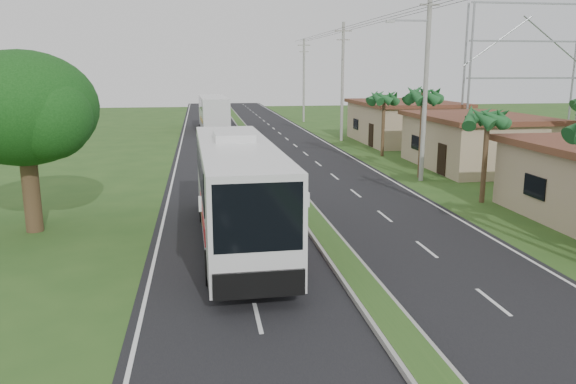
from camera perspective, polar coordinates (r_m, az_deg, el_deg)
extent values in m
plane|color=#2B4F1D|center=(16.63, 9.25, -11.76)|extent=(180.00, 180.00, 0.00)
cube|color=black|center=(35.38, -0.78, 1.40)|extent=(14.00, 160.00, 0.02)
cube|color=gray|center=(35.36, -0.78, 1.54)|extent=(1.20, 160.00, 0.17)
cube|color=#2B4F1D|center=(35.35, -0.78, 1.68)|extent=(0.95, 160.00, 0.02)
cube|color=silver|center=(35.09, -11.67, 1.03)|extent=(0.12, 160.00, 0.01)
cube|color=silver|center=(36.91, 9.58, 1.67)|extent=(0.12, 160.00, 0.01)
cube|color=tan|center=(41.31, 18.47, 4.70)|extent=(7.00, 10.00, 3.35)
cube|color=#55261E|center=(41.13, 18.64, 7.23)|extent=(7.60, 10.60, 0.32)
cube|color=tan|center=(54.04, 11.69, 6.83)|extent=(8.00, 11.00, 3.50)
cube|color=#55261E|center=(53.90, 11.78, 8.85)|extent=(8.60, 11.60, 0.32)
cylinder|color=#473321|center=(30.34, 19.37, 3.24)|extent=(0.26, 0.26, 4.60)
cylinder|color=#473321|center=(36.31, 13.39, 5.65)|extent=(0.26, 0.26, 5.40)
cylinder|color=#473321|center=(44.91, 9.64, 6.66)|extent=(0.26, 0.26, 4.80)
cylinder|color=#473321|center=(25.84, -24.68, 0.64)|extent=(0.70, 0.70, 4.00)
ellipsoid|color=#103A0F|center=(25.44, -25.33, 7.71)|extent=(6.00, 6.00, 4.68)
sphere|color=#103A0F|center=(24.19, -23.17, 7.00)|extent=(3.40, 3.40, 3.40)
cylinder|color=gray|center=(35.05, 13.83, 10.81)|extent=(0.28, 0.28, 12.00)
cube|color=gray|center=(35.23, 14.21, 17.97)|extent=(1.20, 0.10, 0.10)
cube|color=gray|center=(34.71, 12.23, 16.66)|extent=(2.40, 0.10, 0.10)
cylinder|color=gray|center=(54.08, 5.55, 11.01)|extent=(0.28, 0.28, 11.00)
cube|color=gray|center=(54.18, 5.65, 15.99)|extent=(1.60, 0.12, 0.12)
cube|color=gray|center=(54.13, 5.64, 15.14)|extent=(1.20, 0.10, 0.10)
cylinder|color=gray|center=(73.63, 1.62, 11.22)|extent=(0.28, 0.28, 10.50)
cube|color=gray|center=(73.67, 1.64, 14.69)|extent=(1.60, 0.12, 0.12)
cube|color=gray|center=(73.64, 1.63, 14.06)|extent=(1.20, 0.10, 0.10)
cylinder|color=gray|center=(49.05, 17.95, 10.93)|extent=(0.18, 0.18, 12.00)
cylinder|color=gray|center=(49.95, 17.43, 10.98)|extent=(0.18, 0.18, 12.00)
cylinder|color=gray|center=(55.07, 26.97, 10.30)|extent=(0.18, 0.18, 12.00)
cube|color=gray|center=(51.90, 22.73, 10.62)|extent=(10.00, 0.14, 0.14)
cube|color=gray|center=(51.95, 23.01, 13.92)|extent=(10.00, 0.14, 0.14)
cube|color=gray|center=(52.16, 23.30, 17.21)|extent=(10.00, 0.14, 0.14)
cube|color=silver|center=(21.83, -5.19, 0.39)|extent=(3.04, 13.31, 3.48)
cube|color=black|center=(22.34, -5.38, 2.66)|extent=(3.04, 10.66, 1.39)
cube|color=black|center=(15.34, -3.06, -2.60)|extent=(2.49, 0.19, 1.95)
cube|color=#AA0E17|center=(20.71, -4.83, -2.24)|extent=(2.93, 5.80, 0.61)
cube|color=yellow|center=(22.37, -5.21, -1.88)|extent=(2.88, 3.37, 0.28)
cube|color=silver|center=(22.83, -5.57, 5.73)|extent=(1.60, 2.68, 0.31)
cylinder|color=black|center=(18.18, -7.86, -7.62)|extent=(0.38, 1.16, 1.15)
cylinder|color=black|center=(18.42, -0.02, -7.22)|extent=(0.38, 1.16, 1.15)
cylinder|color=black|center=(25.58, -8.60, -1.73)|extent=(0.38, 1.16, 1.15)
cylinder|color=black|center=(25.76, -3.04, -1.51)|extent=(0.38, 1.16, 1.15)
cube|color=white|center=(64.37, -7.59, 8.00)|extent=(3.20, 12.85, 3.55)
cube|color=black|center=(64.86, -7.65, 8.98)|extent=(3.14, 9.52, 1.21)
cube|color=orange|center=(63.32, -7.52, 7.32)|extent=(3.03, 6.20, 0.39)
cylinder|color=black|center=(59.20, -8.44, 6.23)|extent=(0.37, 1.08, 1.07)
cylinder|color=black|center=(59.35, -6.07, 6.31)|extent=(0.37, 1.08, 1.07)
cylinder|color=black|center=(69.13, -8.81, 7.09)|extent=(0.37, 1.08, 1.07)
cylinder|color=black|center=(69.26, -6.78, 7.16)|extent=(0.37, 1.08, 1.07)
imported|color=black|center=(20.77, -0.36, -4.98)|extent=(1.93, 1.02, 1.12)
imported|color=maroon|center=(20.51, -0.36, -2.54)|extent=(0.77, 0.61, 1.85)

